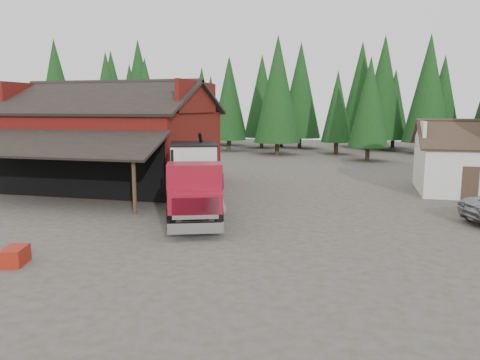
# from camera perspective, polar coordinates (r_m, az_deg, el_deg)

# --- Properties ---
(ground) EXTENTS (120.00, 120.00, 0.00)m
(ground) POSITION_cam_1_polar(r_m,az_deg,el_deg) (20.38, -1.18, -6.33)
(ground) COLOR #423C34
(ground) RESTS_ON ground
(red_barn) EXTENTS (12.80, 13.63, 7.18)m
(red_barn) POSITION_cam_1_polar(r_m,az_deg,el_deg) (33.25, -14.99, 3.97)
(red_barn) COLOR maroon
(red_barn) RESTS_ON ground
(conifer_backdrop) EXTENTS (76.00, 16.00, 16.00)m
(conifer_backdrop) POSITION_cam_1_polar(r_m,az_deg,el_deg) (61.40, 9.52, 3.71)
(conifer_backdrop) COLOR black
(conifer_backdrop) RESTS_ON ground
(near_pine_a) EXTENTS (4.40, 4.40, 11.40)m
(near_pine_a) POSITION_cam_1_polar(r_m,az_deg,el_deg) (54.33, -15.91, 9.60)
(near_pine_a) COLOR #382619
(near_pine_a) RESTS_ON ground
(near_pine_b) EXTENTS (3.96, 3.96, 10.40)m
(near_pine_b) POSITION_cam_1_polar(r_m,az_deg,el_deg) (48.94, 15.51, 9.15)
(near_pine_b) COLOR #382619
(near_pine_b) RESTS_ON ground
(near_pine_d) EXTENTS (5.28, 5.28, 13.40)m
(near_pine_d) POSITION_cam_1_polar(r_m,az_deg,el_deg) (53.79, 4.62, 10.98)
(near_pine_d) COLOR #382619
(near_pine_d) RESTS_ON ground
(feed_truck) EXTENTS (5.41, 9.27, 4.06)m
(feed_truck) POSITION_cam_1_polar(r_m,az_deg,el_deg) (23.08, -5.60, 0.24)
(feed_truck) COLOR black
(feed_truck) RESTS_ON ground
(equip_box) EXTENTS (1.01, 1.26, 0.60)m
(equip_box) POSITION_cam_1_polar(r_m,az_deg,el_deg) (17.95, -25.77, -8.34)
(equip_box) COLOR maroon
(equip_box) RESTS_ON ground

